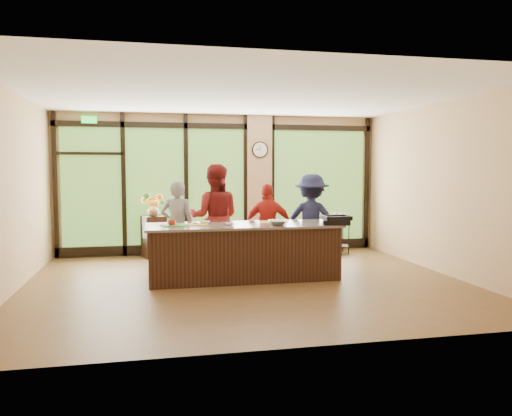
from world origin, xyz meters
name	(u,v)px	position (x,y,z in m)	size (l,w,h in m)	color
floor	(247,283)	(0.00, 0.00, 0.00)	(7.00, 7.00, 0.00)	brown
ceiling	(246,95)	(0.00, 0.00, 3.00)	(7.00, 7.00, 0.00)	silver
back_wall	(221,184)	(0.00, 3.00, 1.50)	(7.00, 7.00, 0.00)	tan
left_wall	(10,192)	(-3.50, 0.00, 1.50)	(6.00, 6.00, 0.00)	tan
right_wall	(444,188)	(3.50, 0.00, 1.50)	(6.00, 6.00, 0.00)	tan
window_wall	(228,189)	(0.16, 2.95, 1.39)	(6.90, 0.12, 3.00)	tan
island_base	(243,253)	(0.00, 0.30, 0.44)	(3.10, 1.00, 0.88)	black
countertop	(243,225)	(0.00, 0.30, 0.90)	(3.20, 1.10, 0.04)	#6D655A
wall_clock	(260,150)	(0.85, 2.87, 2.25)	(0.36, 0.04, 0.36)	black
cook_left	(177,226)	(-1.04, 1.11, 0.82)	(0.60, 0.39, 1.64)	gray
cook_midleft	(215,217)	(-0.38, 1.11, 0.96)	(0.93, 0.73, 1.92)	maroon
cook_midright	(268,226)	(0.62, 1.10, 0.78)	(0.92, 0.38, 1.56)	#AC211A
cook_right	(311,220)	(1.45, 1.09, 0.87)	(1.12, 0.65, 1.74)	#191B37
roasting_pan	(336,222)	(1.50, -0.07, 0.96)	(0.44, 0.34, 0.08)	black
mixing_bowl	(278,223)	(0.53, 0.04, 0.96)	(0.33, 0.33, 0.08)	silver
cutting_board_left	(175,225)	(-1.12, 0.30, 0.93)	(0.42, 0.31, 0.01)	green
cutting_board_center	(195,224)	(-0.79, 0.36, 0.93)	(0.39, 0.30, 0.01)	yellow
cutting_board_right	(272,222)	(0.53, 0.45, 0.93)	(0.40, 0.30, 0.01)	yellow
prep_bowl_near	(205,222)	(-0.62, 0.43, 0.95)	(0.17, 0.17, 0.05)	white
prep_bowl_mid	(229,224)	(-0.26, 0.18, 0.94)	(0.13, 0.13, 0.04)	white
prep_bowl_far	(252,221)	(0.21, 0.60, 0.94)	(0.12, 0.12, 0.03)	white
red_ramekin	(172,223)	(-1.18, 0.26, 0.97)	(0.12, 0.12, 0.09)	#B62112
flower_stand	(154,237)	(-1.45, 2.66, 0.43)	(0.43, 0.43, 0.86)	black
flower_vase	(153,210)	(-1.45, 2.66, 0.99)	(0.25, 0.25, 0.26)	olive
bar_cart	(333,229)	(2.35, 2.33, 0.54)	(0.74, 0.57, 0.90)	black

